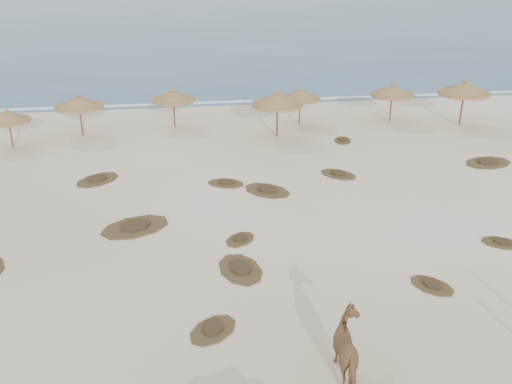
% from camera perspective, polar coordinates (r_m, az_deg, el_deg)
% --- Properties ---
extents(ground, '(160.00, 160.00, 0.00)m').
position_cam_1_polar(ground, '(20.88, 3.47, -8.99)').
color(ground, '#FCECCF').
rests_on(ground, ground).
extents(ocean, '(200.00, 100.00, 0.01)m').
position_cam_1_polar(ocean, '(92.98, -6.04, 16.42)').
color(ocean, '#285979').
rests_on(ocean, ground).
extents(foam_line, '(70.00, 0.60, 0.01)m').
position_cam_1_polar(foam_line, '(44.81, -3.16, 8.97)').
color(foam_line, white).
rests_on(foam_line, ground).
extents(palapa_0, '(3.19, 3.19, 2.42)m').
position_cam_1_polar(palapa_0, '(36.93, -23.57, 6.89)').
color(palapa_0, brown).
rests_on(palapa_0, ground).
extents(palapa_1, '(3.29, 3.29, 2.79)m').
position_cam_1_polar(palapa_1, '(37.63, -17.30, 8.53)').
color(palapa_1, brown).
rests_on(palapa_1, ground).
extents(palapa_2, '(3.12, 3.12, 2.69)m').
position_cam_1_polar(palapa_2, '(38.27, -8.28, 9.45)').
color(palapa_2, brown).
rests_on(palapa_2, ground).
extents(palapa_3, '(3.47, 3.47, 3.06)m').
position_cam_1_polar(palapa_3, '(35.75, 2.16, 9.17)').
color(palapa_3, brown).
rests_on(palapa_3, ground).
extents(palapa_4, '(3.55, 3.55, 2.56)m').
position_cam_1_polar(palapa_4, '(38.69, 4.43, 9.63)').
color(palapa_4, brown).
rests_on(palapa_4, ground).
extents(palapa_5, '(3.21, 3.21, 2.74)m').
position_cam_1_polar(palapa_5, '(40.17, 13.48, 9.78)').
color(palapa_5, brown).
rests_on(palapa_5, ground).
extents(palapa_6, '(4.37, 4.37, 3.17)m').
position_cam_1_polar(palapa_6, '(40.70, 20.14, 9.66)').
color(palapa_6, brown).
rests_on(palapa_6, ground).
extents(horse, '(1.04, 2.17, 1.81)m').
position_cam_1_polar(horse, '(16.55, 9.53, -15.33)').
color(horse, '#9C6F47').
rests_on(horse, ground).
extents(scrub_1, '(3.62, 3.13, 0.16)m').
position_cam_1_polar(scrub_1, '(25.12, -11.99, -3.41)').
color(scrub_1, brown).
rests_on(scrub_1, ground).
extents(scrub_2, '(1.73, 1.75, 0.16)m').
position_cam_1_polar(scrub_2, '(23.58, -1.59, -4.74)').
color(scrub_2, brown).
rests_on(scrub_2, ground).
extents(scrub_3, '(2.92, 2.89, 0.16)m').
position_cam_1_polar(scrub_3, '(28.18, 1.11, 0.17)').
color(scrub_3, brown).
rests_on(scrub_3, ground).
extents(scrub_4, '(1.90, 1.68, 0.16)m').
position_cam_1_polar(scrub_4, '(25.37, 23.35, -4.67)').
color(scrub_4, brown).
rests_on(scrub_4, ground).
extents(scrub_5, '(3.22, 2.53, 0.16)m').
position_cam_1_polar(scrub_5, '(34.36, 22.18, 2.76)').
color(scrub_5, brown).
rests_on(scrub_5, ground).
extents(scrub_6, '(2.84, 2.84, 0.16)m').
position_cam_1_polar(scrub_6, '(30.59, -15.58, 1.21)').
color(scrub_6, brown).
rests_on(scrub_6, ground).
extents(scrub_7, '(2.35, 2.38, 0.16)m').
position_cam_1_polar(scrub_7, '(30.49, 8.24, 1.78)').
color(scrub_7, brown).
rests_on(scrub_7, ground).
extents(scrub_9, '(2.06, 2.68, 0.16)m').
position_cam_1_polar(scrub_9, '(21.53, -1.57, -7.70)').
color(scrub_9, brown).
rests_on(scrub_9, ground).
extents(scrub_10, '(1.49, 1.84, 0.16)m').
position_cam_1_polar(scrub_10, '(35.95, 8.66, 5.14)').
color(scrub_10, brown).
rests_on(scrub_10, ground).
extents(scrub_11, '(2.10, 2.11, 0.16)m').
position_cam_1_polar(scrub_11, '(18.52, -4.33, -13.57)').
color(scrub_11, brown).
rests_on(scrub_11, ground).
extents(scrub_12, '(1.84, 1.97, 0.16)m').
position_cam_1_polar(scrub_12, '(21.51, 17.20, -8.90)').
color(scrub_12, brown).
rests_on(scrub_12, ground).
extents(scrub_13, '(2.23, 1.86, 0.16)m').
position_cam_1_polar(scrub_13, '(29.07, -3.02, 0.90)').
color(scrub_13, brown).
rests_on(scrub_13, ground).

